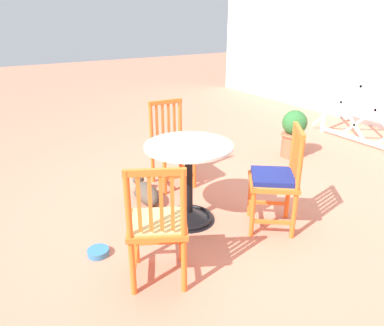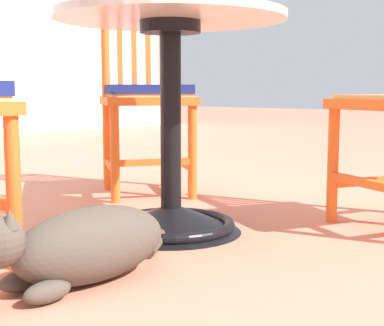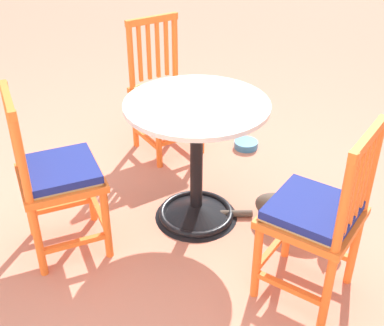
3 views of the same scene
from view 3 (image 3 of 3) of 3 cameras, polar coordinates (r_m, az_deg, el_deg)
The scene contains 7 objects.
ground_plane at distance 2.90m, azimuth 1.67°, elevation -7.32°, with size 24.00×24.00×0.00m, color #C6755B.
cafe_table at distance 2.82m, azimuth 0.49°, elevation -1.42°, with size 0.76×0.76×0.73m.
orange_chair_facing_out at distance 3.47m, azimuth -3.08°, elevation 8.00°, with size 0.54×0.54×0.91m.
orange_chair_tucked_in at distance 2.60m, azimuth -15.08°, elevation -1.45°, with size 0.56×0.56×0.91m.
orange_chair_by_planter at distance 2.32m, azimuth 13.89°, elevation -5.87°, with size 0.43×0.43×0.91m.
tabby_cat at distance 2.89m, azimuth 11.73°, elevation -5.82°, with size 0.74×0.27×0.23m.
pet_water_bowl at distance 3.66m, azimuth 6.10°, elevation 2.09°, with size 0.17×0.17×0.05m, color teal.
Camera 3 is at (-1.05, 1.99, 1.82)m, focal length 47.38 mm.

